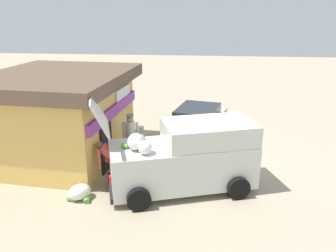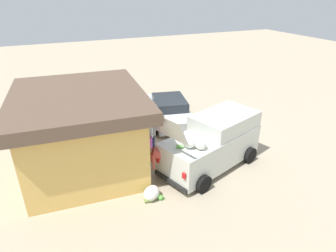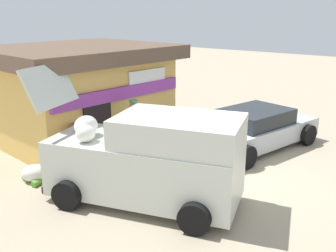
{
  "view_description": "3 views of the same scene",
  "coord_description": "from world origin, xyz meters",
  "px_view_note": "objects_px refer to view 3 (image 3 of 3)",
  "views": [
    {
      "loc": [
        -11.17,
        0.08,
        5.01
      ],
      "look_at": [
        -0.1,
        1.28,
        1.22
      ],
      "focal_mm": 36.01,
      "sensor_mm": 36.0,
      "label": 1
    },
    {
      "loc": [
        -10.44,
        6.04,
        6.42
      ],
      "look_at": [
        0.17,
        1.39,
        0.85
      ],
      "focal_mm": 30.83,
      "sensor_mm": 36.0,
      "label": 2
    },
    {
      "loc": [
        -7.88,
        -4.46,
        4.05
      ],
      "look_at": [
        -0.51,
        1.31,
        1.21
      ],
      "focal_mm": 40.23,
      "sensor_mm": 36.0,
      "label": 3
    }
  ],
  "objects_px": {
    "vendor_standing": "(134,126)",
    "customer_bending": "(82,144)",
    "delivery_van": "(150,159)",
    "paint_bucket": "(184,129)",
    "unloaded_banana_pile": "(35,174)",
    "parked_sedan": "(254,129)",
    "storefront_bar": "(81,92)"
  },
  "relations": [
    {
      "from": "vendor_standing",
      "to": "customer_bending",
      "type": "relative_size",
      "value": 1.27
    },
    {
      "from": "delivery_van",
      "to": "customer_bending",
      "type": "height_order",
      "value": "delivery_van"
    },
    {
      "from": "vendor_standing",
      "to": "paint_bucket",
      "type": "bearing_deg",
      "value": 3.62
    },
    {
      "from": "delivery_van",
      "to": "unloaded_banana_pile",
      "type": "xyz_separation_m",
      "value": [
        -0.99,
        2.92,
        -0.81
      ]
    },
    {
      "from": "unloaded_banana_pile",
      "to": "paint_bucket",
      "type": "distance_m",
      "value": 5.38
    },
    {
      "from": "vendor_standing",
      "to": "parked_sedan",
      "type": "bearing_deg",
      "value": -36.95
    },
    {
      "from": "vendor_standing",
      "to": "paint_bucket",
      "type": "height_order",
      "value": "vendor_standing"
    },
    {
      "from": "delivery_van",
      "to": "paint_bucket",
      "type": "relative_size",
      "value": 12.95
    },
    {
      "from": "vendor_standing",
      "to": "customer_bending",
      "type": "distance_m",
      "value": 1.71
    },
    {
      "from": "unloaded_banana_pile",
      "to": "paint_bucket",
      "type": "bearing_deg",
      "value": -7.81
    },
    {
      "from": "delivery_van",
      "to": "parked_sedan",
      "type": "bearing_deg",
      "value": -2.63
    },
    {
      "from": "vendor_standing",
      "to": "customer_bending",
      "type": "height_order",
      "value": "vendor_standing"
    },
    {
      "from": "unloaded_banana_pile",
      "to": "delivery_van",
      "type": "bearing_deg",
      "value": -71.36
    },
    {
      "from": "delivery_van",
      "to": "customer_bending",
      "type": "bearing_deg",
      "value": 90.45
    },
    {
      "from": "vendor_standing",
      "to": "storefront_bar",
      "type": "bearing_deg",
      "value": 84.57
    },
    {
      "from": "delivery_van",
      "to": "unloaded_banana_pile",
      "type": "height_order",
      "value": "delivery_van"
    },
    {
      "from": "storefront_bar",
      "to": "paint_bucket",
      "type": "bearing_deg",
      "value": -44.7
    },
    {
      "from": "delivery_van",
      "to": "parked_sedan",
      "type": "xyz_separation_m",
      "value": [
        4.65,
        -0.21,
        -0.42
      ]
    },
    {
      "from": "storefront_bar",
      "to": "unloaded_banana_pile",
      "type": "distance_m",
      "value": 3.63
    },
    {
      "from": "parked_sedan",
      "to": "delivery_van",
      "type": "bearing_deg",
      "value": 177.37
    },
    {
      "from": "customer_bending",
      "to": "paint_bucket",
      "type": "bearing_deg",
      "value": -0.66
    },
    {
      "from": "vendor_standing",
      "to": "unloaded_banana_pile",
      "type": "height_order",
      "value": "vendor_standing"
    },
    {
      "from": "parked_sedan",
      "to": "customer_bending",
      "type": "xyz_separation_m",
      "value": [
        -4.67,
        2.46,
        0.27
      ]
    },
    {
      "from": "storefront_bar",
      "to": "customer_bending",
      "type": "relative_size",
      "value": 4.3
    },
    {
      "from": "delivery_van",
      "to": "customer_bending",
      "type": "xyz_separation_m",
      "value": [
        -0.02,
        2.24,
        -0.15
      ]
    },
    {
      "from": "vendor_standing",
      "to": "unloaded_banana_pile",
      "type": "xyz_separation_m",
      "value": [
        -2.66,
        0.9,
        -0.79
      ]
    },
    {
      "from": "storefront_bar",
      "to": "delivery_van",
      "type": "distance_m",
      "value": 5.01
    },
    {
      "from": "storefront_bar",
      "to": "delivery_van",
      "type": "bearing_deg",
      "value": -112.7
    },
    {
      "from": "storefront_bar",
      "to": "parked_sedan",
      "type": "relative_size",
      "value": 1.23
    },
    {
      "from": "customer_bending",
      "to": "unloaded_banana_pile",
      "type": "distance_m",
      "value": 1.35
    },
    {
      "from": "customer_bending",
      "to": "unloaded_banana_pile",
      "type": "bearing_deg",
      "value": 144.92
    },
    {
      "from": "storefront_bar",
      "to": "vendor_standing",
      "type": "distance_m",
      "value": 2.65
    }
  ]
}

